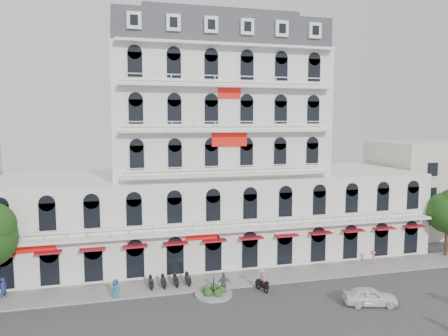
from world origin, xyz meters
TOP-DOWN VIEW (x-y plane):
  - ground at (0.00, 0.00)m, footprint 120.00×120.00m
  - sidewalk at (0.00, 9.00)m, footprint 53.00×4.00m
  - main_building at (0.00, 18.00)m, footprint 45.00×15.00m
  - flank_building_east at (30.00, 20.00)m, footprint 14.00×10.00m
  - traffic_island at (-3.00, 6.00)m, footprint 3.20×3.20m
  - parked_scooter_row at (-6.35, 8.80)m, footprint 4.40×1.80m
  - parked_car at (8.76, 0.99)m, footprint 4.55×2.85m
  - rider_center at (1.32, 5.95)m, footprint 0.83×1.65m
  - pedestrian_left at (-11.05, 7.37)m, footprint 1.01×0.92m
  - pedestrian_mid at (-2.10, 6.01)m, footprint 1.18×0.60m
  - pedestrian_right at (14.63, 9.50)m, footprint 1.13×1.07m
  - pedestrian_far at (-20.00, 9.50)m, footprint 0.76×0.84m

SIDE VIEW (x-z plane):
  - ground at x=0.00m, z-range 0.00..0.00m
  - parked_scooter_row at x=-6.35m, z-range -0.55..0.55m
  - sidewalk at x=0.00m, z-range 0.00..0.16m
  - traffic_island at x=-3.00m, z-range -0.54..1.06m
  - parked_car at x=8.76m, z-range 0.00..1.45m
  - pedestrian_right at x=14.63m, z-range 0.00..1.54m
  - pedestrian_left at x=-11.05m, z-range 0.00..1.72m
  - pedestrian_far at x=-20.00m, z-range 0.00..1.92m
  - pedestrian_mid at x=-2.10m, z-range 0.00..1.93m
  - rider_center at x=1.32m, z-range 0.03..1.99m
  - flank_building_east at x=30.00m, z-range 0.00..12.00m
  - main_building at x=0.00m, z-range -2.94..22.86m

